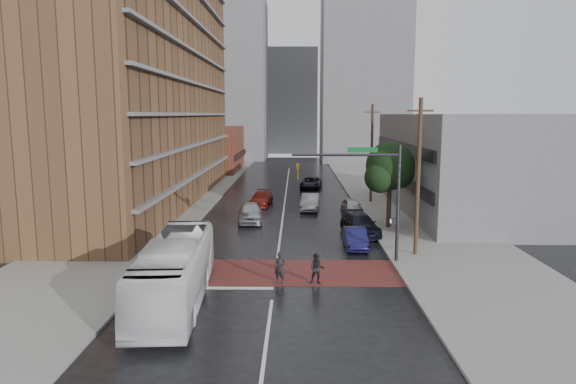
{
  "coord_description": "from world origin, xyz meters",
  "views": [
    {
      "loc": [
        1.17,
        -27.92,
        8.98
      ],
      "look_at": [
        0.59,
        8.2,
        3.5
      ],
      "focal_mm": 32.0,
      "sensor_mm": 36.0,
      "label": 1
    }
  ],
  "objects_px": {
    "car_parked_mid": "(360,224)",
    "car_travel_b": "(310,202)",
    "pedestrian_a": "(280,268)",
    "car_parked_far": "(352,206)",
    "car_travel_c": "(261,199)",
    "suv_travel": "(311,183)",
    "transit_bus": "(175,271)",
    "car_parked_near": "(355,238)",
    "car_travel_a": "(250,212)",
    "pedestrian_b": "(317,269)"
  },
  "relations": [
    {
      "from": "transit_bus",
      "to": "car_travel_c",
      "type": "bearing_deg",
      "value": 81.16
    },
    {
      "from": "car_travel_a",
      "to": "car_travel_c",
      "type": "distance_m",
      "value": 7.96
    },
    {
      "from": "car_parked_far",
      "to": "car_travel_b",
      "type": "bearing_deg",
      "value": 154.29
    },
    {
      "from": "transit_bus",
      "to": "suv_travel",
      "type": "relative_size",
      "value": 2.18
    },
    {
      "from": "car_travel_c",
      "to": "suv_travel",
      "type": "bearing_deg",
      "value": 71.47
    },
    {
      "from": "transit_bus",
      "to": "car_parked_mid",
      "type": "bearing_deg",
      "value": 49.62
    },
    {
      "from": "pedestrian_a",
      "to": "car_parked_far",
      "type": "bearing_deg",
      "value": 85.22
    },
    {
      "from": "car_travel_a",
      "to": "car_travel_b",
      "type": "relative_size",
      "value": 1.05
    },
    {
      "from": "transit_bus",
      "to": "car_parked_near",
      "type": "xyz_separation_m",
      "value": [
        9.82,
        10.37,
        -0.88
      ]
    },
    {
      "from": "suv_travel",
      "to": "car_parked_mid",
      "type": "height_order",
      "value": "car_parked_mid"
    },
    {
      "from": "car_parked_mid",
      "to": "car_travel_b",
      "type": "bearing_deg",
      "value": 99.9
    },
    {
      "from": "pedestrian_a",
      "to": "car_parked_near",
      "type": "distance_m",
      "value": 8.97
    },
    {
      "from": "pedestrian_a",
      "to": "car_parked_mid",
      "type": "distance_m",
      "value": 12.8
    },
    {
      "from": "car_travel_a",
      "to": "car_travel_c",
      "type": "bearing_deg",
      "value": 82.32
    },
    {
      "from": "car_travel_c",
      "to": "transit_bus",
      "type": "bearing_deg",
      "value": -89.42
    },
    {
      "from": "car_parked_far",
      "to": "car_travel_c",
      "type": "bearing_deg",
      "value": 150.33
    },
    {
      "from": "suv_travel",
      "to": "car_parked_mid",
      "type": "relative_size",
      "value": 0.97
    },
    {
      "from": "car_travel_c",
      "to": "car_parked_far",
      "type": "bearing_deg",
      "value": -17.84
    },
    {
      "from": "car_travel_a",
      "to": "car_travel_c",
      "type": "xyz_separation_m",
      "value": [
        0.42,
        7.94,
        -0.15
      ]
    },
    {
      "from": "car_travel_c",
      "to": "car_parked_near",
      "type": "bearing_deg",
      "value": -59.64
    },
    {
      "from": "car_travel_a",
      "to": "car_parked_mid",
      "type": "distance_m",
      "value": 9.72
    },
    {
      "from": "car_travel_b",
      "to": "car_travel_c",
      "type": "distance_m",
      "value": 5.35
    },
    {
      "from": "pedestrian_b",
      "to": "car_parked_mid",
      "type": "bearing_deg",
      "value": 77.56
    },
    {
      "from": "transit_bus",
      "to": "pedestrian_a",
      "type": "xyz_separation_m",
      "value": [
        4.94,
        2.85,
        -0.69
      ]
    },
    {
      "from": "car_parked_near",
      "to": "car_travel_c",
      "type": "bearing_deg",
      "value": 114.84
    },
    {
      "from": "transit_bus",
      "to": "car_parked_mid",
      "type": "height_order",
      "value": "transit_bus"
    },
    {
      "from": "suv_travel",
      "to": "car_parked_near",
      "type": "distance_m",
      "value": 28.08
    },
    {
      "from": "car_travel_b",
      "to": "car_parked_mid",
      "type": "distance_m",
      "value": 10.5
    },
    {
      "from": "car_travel_c",
      "to": "car_parked_far",
      "type": "distance_m",
      "value": 9.36
    },
    {
      "from": "car_parked_near",
      "to": "car_parked_far",
      "type": "bearing_deg",
      "value": 85.05
    },
    {
      "from": "pedestrian_a",
      "to": "car_travel_c",
      "type": "xyz_separation_m",
      "value": [
        -2.61,
        23.75,
        -0.17
      ]
    },
    {
      "from": "pedestrian_a",
      "to": "pedestrian_b",
      "type": "height_order",
      "value": "pedestrian_a"
    },
    {
      "from": "car_travel_a",
      "to": "car_parked_mid",
      "type": "bearing_deg",
      "value": -31.15
    },
    {
      "from": "car_travel_c",
      "to": "car_parked_near",
      "type": "distance_m",
      "value": 17.87
    },
    {
      "from": "car_parked_mid",
      "to": "car_travel_a",
      "type": "bearing_deg",
      "value": 143.99
    },
    {
      "from": "pedestrian_b",
      "to": "car_parked_far",
      "type": "relative_size",
      "value": 0.43
    },
    {
      "from": "pedestrian_a",
      "to": "pedestrian_b",
      "type": "distance_m",
      "value": 1.97
    },
    {
      "from": "transit_bus",
      "to": "car_parked_far",
      "type": "relative_size",
      "value": 2.92
    },
    {
      "from": "car_travel_a",
      "to": "suv_travel",
      "type": "xyz_separation_m",
      "value": [
        5.69,
        19.72,
        -0.13
      ]
    },
    {
      "from": "car_travel_a",
      "to": "car_parked_mid",
      "type": "xyz_separation_m",
      "value": [
        8.7,
        -4.34,
        -0.07
      ]
    },
    {
      "from": "car_parked_far",
      "to": "pedestrian_a",
      "type": "bearing_deg",
      "value": -112.85
    },
    {
      "from": "pedestrian_a",
      "to": "car_parked_far",
      "type": "distance_m",
      "value": 20.9
    },
    {
      "from": "car_parked_mid",
      "to": "transit_bus",
      "type": "bearing_deg",
      "value": -136.09
    },
    {
      "from": "car_travel_b",
      "to": "car_parked_mid",
      "type": "relative_size",
      "value": 0.89
    },
    {
      "from": "pedestrian_b",
      "to": "car_parked_near",
      "type": "bearing_deg",
      "value": 74.38
    },
    {
      "from": "transit_bus",
      "to": "car_parked_near",
      "type": "relative_size",
      "value": 2.73
    },
    {
      "from": "pedestrian_b",
      "to": "transit_bus",
      "type": "bearing_deg",
      "value": -152.42
    },
    {
      "from": "car_travel_a",
      "to": "car_parked_mid",
      "type": "height_order",
      "value": "car_travel_a"
    },
    {
      "from": "pedestrian_a",
      "to": "car_travel_a",
      "type": "xyz_separation_m",
      "value": [
        -3.03,
        15.8,
        -0.03
      ]
    },
    {
      "from": "pedestrian_b",
      "to": "car_parked_mid",
      "type": "relative_size",
      "value": 0.31
    }
  ]
}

